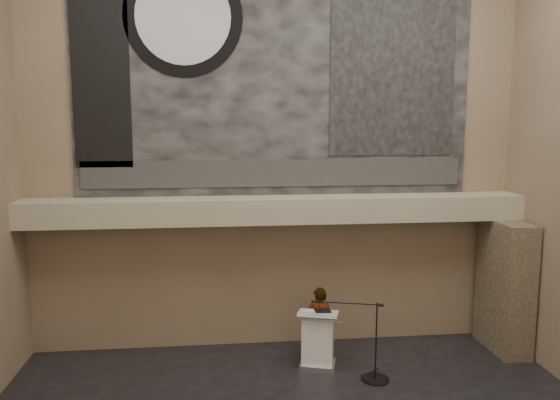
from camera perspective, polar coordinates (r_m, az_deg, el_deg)
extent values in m
cube|color=#78654C|center=(11.19, -0.45, 5.91)|extent=(10.00, 0.02, 8.50)
cube|color=#78654C|center=(3.35, 13.65, 0.37)|extent=(10.00, 0.02, 8.50)
cube|color=tan|center=(10.92, -0.23, -1.00)|extent=(10.00, 0.80, 0.50)
cylinder|color=#B2893D|center=(10.87, -8.63, -2.64)|extent=(0.04, 0.04, 0.06)
cylinder|color=#B2893D|center=(11.28, 9.45, -2.26)|extent=(0.04, 0.04, 0.06)
cube|color=black|center=(11.19, -0.44, 13.35)|extent=(8.00, 0.05, 5.00)
cube|color=#2C2C2C|center=(11.16, -0.41, 2.82)|extent=(7.76, 0.02, 0.55)
cylinder|color=black|center=(11.25, -10.08, 18.34)|extent=(2.30, 0.02, 2.30)
cylinder|color=silver|center=(11.23, -10.09, 18.36)|extent=(1.84, 0.02, 1.84)
cube|color=black|center=(11.65, 11.74, 13.47)|extent=(2.60, 0.02, 3.60)
cube|color=black|center=(11.30, -18.20, 11.37)|extent=(1.10, 0.02, 3.20)
cube|color=#473B2B|center=(12.25, 22.44, -8.29)|extent=(0.60, 1.40, 2.70)
cube|color=silver|center=(11.05, 3.96, -16.73)|extent=(0.79, 0.68, 0.08)
cube|color=white|center=(10.84, 3.98, -14.24)|extent=(0.68, 0.56, 0.96)
cube|color=white|center=(10.64, 4.03, -11.74)|extent=(0.88, 0.73, 0.13)
cube|color=black|center=(10.64, 4.48, -11.48)|extent=(0.30, 0.24, 0.04)
cube|color=white|center=(10.60, 3.34, -11.63)|extent=(0.30, 0.34, 0.00)
imported|color=silver|center=(11.10, 4.12, -12.72)|extent=(0.60, 0.46, 1.47)
cylinder|color=black|center=(10.68, 9.91, -17.95)|extent=(0.52, 0.52, 0.02)
cylinder|color=black|center=(10.38, 10.01, -14.37)|extent=(0.03, 0.03, 1.47)
cylinder|color=black|center=(10.14, 6.91, -10.65)|extent=(1.20, 0.36, 0.02)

